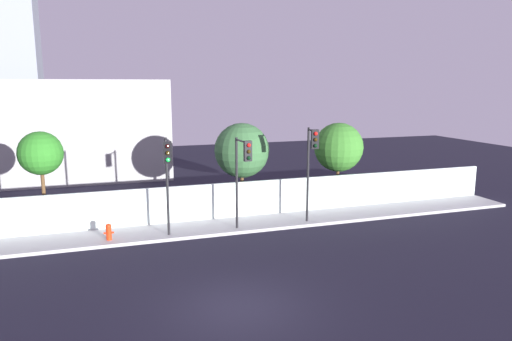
{
  "coord_description": "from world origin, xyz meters",
  "views": [
    {
      "loc": [
        -3.81,
        -13.1,
        6.9
      ],
      "look_at": [
        2.73,
        6.5,
        3.09
      ],
      "focal_mm": 32.78,
      "sensor_mm": 36.0,
      "label": 1
    }
  ],
  "objects": [
    {
      "name": "ground_plane",
      "position": [
        0.0,
        0.0,
        0.0
      ],
      "size": [
        80.0,
        80.0,
        0.0
      ],
      "primitive_type": "plane",
      "color": "black"
    },
    {
      "name": "sidewalk",
      "position": [
        0.0,
        8.2,
        0.07
      ],
      "size": [
        36.0,
        2.4,
        0.15
      ],
      "primitive_type": "cube",
      "color": "#ACACAC",
      "rests_on": "ground"
    },
    {
      "name": "perimeter_wall",
      "position": [
        0.0,
        9.49,
        1.05
      ],
      "size": [
        36.0,
        0.18,
        1.8
      ],
      "primitive_type": "cube",
      "color": "silver",
      "rests_on": "sidewalk"
    },
    {
      "name": "traffic_light_left",
      "position": [
        5.68,
        6.96,
        3.58
      ],
      "size": [
        0.42,
        1.34,
        4.7
      ],
      "color": "black",
      "rests_on": "sidewalk"
    },
    {
      "name": "traffic_light_center",
      "position": [
        2.18,
        6.75,
        3.35
      ],
      "size": [
        0.35,
        1.68,
        4.35
      ],
      "color": "black",
      "rests_on": "sidewalk"
    },
    {
      "name": "traffic_light_right",
      "position": [
        -1.19,
        6.72,
        3.43
      ],
      "size": [
        0.38,
        1.76,
        4.46
      ],
      "color": "black",
      "rests_on": "sidewalk"
    },
    {
      "name": "fire_hydrant",
      "position": [
        -3.73,
        7.66,
        0.55
      ],
      "size": [
        0.44,
        0.26,
        0.75
      ],
      "color": "red",
      "rests_on": "sidewalk"
    },
    {
      "name": "roadside_tree_leftmost",
      "position": [
        -6.59,
        11.03,
        3.66
      ],
      "size": [
        2.09,
        2.09,
        4.73
      ],
      "color": "brown",
      "rests_on": "ground"
    },
    {
      "name": "roadside_tree_midleft",
      "position": [
        3.42,
        11.03,
        3.36
      ],
      "size": [
        2.99,
        2.99,
        4.86
      ],
      "color": "brown",
      "rests_on": "ground"
    },
    {
      "name": "roadside_tree_midright",
      "position": [
        9.32,
        11.03,
        3.29
      ],
      "size": [
        2.86,
        2.86,
        4.73
      ],
      "color": "brown",
      "rests_on": "ground"
    },
    {
      "name": "low_building_distant",
      "position": [
        -4.79,
        23.49,
        3.62
      ],
      "size": [
        11.69,
        6.0,
        7.24
      ],
      "primitive_type": "cube",
      "color": "#9E9E9E",
      "rests_on": "ground"
    }
  ]
}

